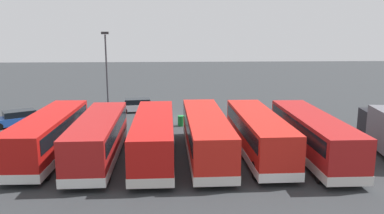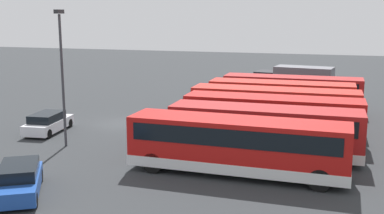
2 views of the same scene
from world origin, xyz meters
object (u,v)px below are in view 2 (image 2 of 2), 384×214
(car_small_green, at_px, (48,123))
(bus_single_deck_fifth, at_px, (264,130))
(bus_single_deck_near_end, at_px, (292,92))
(lamp_post_tall, at_px, (62,69))
(bus_single_deck_fourth, at_px, (272,117))
(car_hatchback_silver, at_px, (19,180))
(bus_single_deck_third, at_px, (274,107))
(waste_bin_yellow, at_px, (156,119))
(bus_single_deck_sixth, at_px, (237,144))
(bus_single_deck_second, at_px, (281,98))
(box_truck_blue, at_px, (295,81))

(car_small_green, bearing_deg, bus_single_deck_fifth, 85.20)
(bus_single_deck_near_end, distance_m, bus_single_deck_fifth, 14.50)
(car_small_green, relative_size, lamp_post_tall, 0.54)
(bus_single_deck_fourth, height_order, lamp_post_tall, lamp_post_tall)
(car_hatchback_silver, relative_size, lamp_post_tall, 0.56)
(car_hatchback_silver, height_order, car_small_green, same)
(bus_single_deck_third, height_order, car_small_green, bus_single_deck_third)
(car_hatchback_silver, bearing_deg, lamp_post_tall, -162.51)
(bus_single_deck_fifth, distance_m, lamp_post_tall, 12.87)
(bus_single_deck_third, bearing_deg, bus_single_deck_near_end, 175.93)
(car_hatchback_silver, bearing_deg, bus_single_deck_fifth, 133.19)
(bus_single_deck_near_end, relative_size, car_hatchback_silver, 2.47)
(bus_single_deck_fourth, distance_m, lamp_post_tall, 13.72)
(waste_bin_yellow, bearing_deg, bus_single_deck_near_end, 133.72)
(bus_single_deck_near_end, xyz_separation_m, bus_single_deck_fourth, (10.82, -0.19, -0.00))
(lamp_post_tall, height_order, waste_bin_yellow, lamp_post_tall)
(bus_single_deck_near_end, bearing_deg, lamp_post_tall, -38.06)
(bus_single_deck_sixth, xyz_separation_m, car_small_green, (-4.81, -14.60, -0.92))
(bus_single_deck_near_end, xyz_separation_m, waste_bin_yellow, (8.79, -9.19, -1.15))
(bus_single_deck_second, bearing_deg, lamp_post_tall, -44.18)
(bus_single_deck_fourth, distance_m, bus_single_deck_sixth, 7.24)
(bus_single_deck_sixth, relative_size, box_truck_blue, 1.47)
(bus_single_deck_sixth, bearing_deg, bus_single_deck_near_end, 176.81)
(bus_single_deck_fourth, height_order, bus_single_deck_fifth, same)
(bus_single_deck_near_end, xyz_separation_m, bus_single_deck_fifth, (14.50, -0.13, -0.00))
(bus_single_deck_sixth, distance_m, car_small_green, 15.40)
(bus_single_deck_sixth, bearing_deg, box_truck_blue, 178.25)
(car_hatchback_silver, bearing_deg, bus_single_deck_sixth, 122.62)
(bus_single_deck_sixth, relative_size, lamp_post_tall, 1.34)
(bus_single_deck_third, relative_size, car_small_green, 2.62)
(lamp_post_tall, bearing_deg, bus_single_deck_second, 135.82)
(bus_single_deck_near_end, height_order, bus_single_deck_third, same)
(bus_single_deck_fifth, relative_size, box_truck_blue, 1.43)
(car_small_green, distance_m, lamp_post_tall, 5.93)
(bus_single_deck_third, bearing_deg, box_truck_blue, 178.94)
(bus_single_deck_third, distance_m, bus_single_deck_fifth, 7.25)
(bus_single_deck_near_end, bearing_deg, waste_bin_yellow, -46.28)
(bus_single_deck_fifth, height_order, bus_single_deck_sixth, same)
(car_hatchback_silver, distance_m, lamp_post_tall, 9.25)
(car_small_green, distance_m, waste_bin_yellow, 7.78)
(bus_single_deck_fifth, bearing_deg, box_truck_blue, -179.60)
(bus_single_deck_fifth, distance_m, waste_bin_yellow, 10.77)
(box_truck_blue, bearing_deg, bus_single_deck_near_end, 2.61)
(bus_single_deck_fifth, bearing_deg, waste_bin_yellow, -122.21)
(bus_single_deck_third, distance_m, box_truck_blue, 13.24)
(car_hatchback_silver, bearing_deg, box_truck_blue, 161.88)
(bus_single_deck_fifth, relative_size, waste_bin_yellow, 11.69)
(lamp_post_tall, relative_size, waste_bin_yellow, 8.96)
(car_hatchback_silver, bearing_deg, car_small_green, -152.13)
(bus_single_deck_second, distance_m, lamp_post_tall, 17.49)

